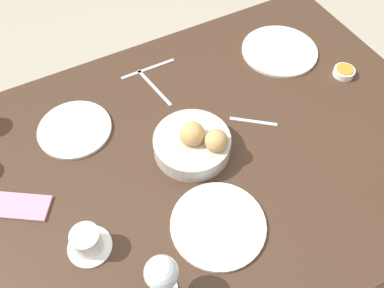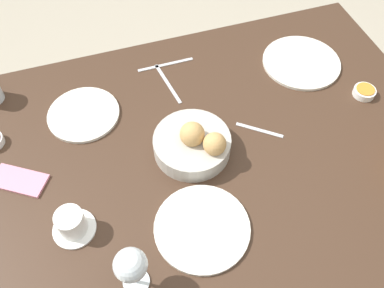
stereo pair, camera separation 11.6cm
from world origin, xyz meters
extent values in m
plane|color=#A89E89|center=(0.00, 0.00, 0.00)|extent=(10.00, 10.00, 0.00)
cube|color=#3D281C|center=(0.00, 0.00, 0.76)|extent=(1.38, 1.05, 0.03)
cube|color=#3D281C|center=(-0.64, -0.47, 0.37)|extent=(0.06, 0.06, 0.74)
cube|color=#3D281C|center=(0.64, -0.47, 0.37)|extent=(0.06, 0.06, 0.74)
cylinder|color=#B2ADA3|center=(0.08, -0.03, 0.80)|extent=(0.22, 0.22, 0.05)
sphere|color=tan|center=(0.08, -0.03, 0.85)|extent=(0.07, 0.07, 0.07)
sphere|color=tan|center=(0.03, 0.02, 0.85)|extent=(0.06, 0.06, 0.06)
cylinder|color=silver|center=(-0.39, -0.26, 0.78)|extent=(0.26, 0.26, 0.01)
cylinder|color=silver|center=(0.36, -0.26, 0.78)|extent=(0.22, 0.22, 0.01)
cylinder|color=silver|center=(0.13, 0.21, 0.78)|extent=(0.25, 0.25, 0.01)
cylinder|color=silver|center=(0.32, 0.29, 0.78)|extent=(0.06, 0.06, 0.00)
cylinder|color=silver|center=(0.32, 0.29, 0.82)|extent=(0.01, 0.01, 0.07)
sphere|color=silver|center=(0.32, 0.29, 0.89)|extent=(0.08, 0.08, 0.08)
cylinder|color=white|center=(0.44, 0.11, 0.78)|extent=(0.11, 0.11, 0.01)
cylinder|color=white|center=(0.44, 0.11, 0.82)|extent=(0.07, 0.07, 0.07)
cylinder|color=white|center=(-0.52, -0.06, 0.79)|extent=(0.07, 0.07, 0.02)
cylinder|color=#C67F28|center=(-0.52, -0.06, 0.80)|extent=(0.06, 0.06, 0.00)
cube|color=#B7B7BC|center=(0.07, -0.31, 0.78)|extent=(0.04, 0.19, 0.00)
cube|color=#B7B7BC|center=(0.05, -0.39, 0.78)|extent=(0.19, 0.01, 0.00)
cube|color=#B7B7BC|center=(-0.14, -0.03, 0.78)|extent=(0.12, 0.10, 0.00)
cube|color=pink|center=(0.56, -0.08, 0.78)|extent=(0.17, 0.14, 0.01)
camera|label=1|loc=(0.40, 0.57, 1.75)|focal=38.00mm
camera|label=2|loc=(0.29, 0.62, 1.75)|focal=38.00mm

